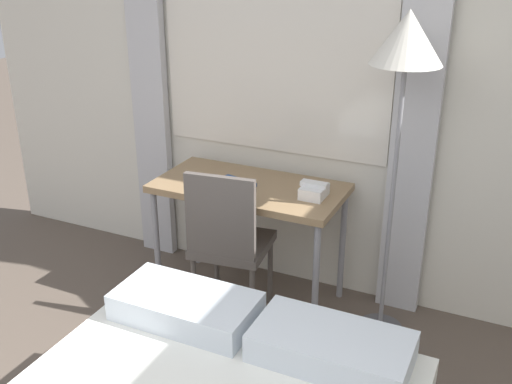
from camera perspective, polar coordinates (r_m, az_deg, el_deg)
The scene contains 6 objects.
wall_back_with_window at distance 3.40m, azimuth 8.01°, elevation 11.29°, with size 5.10×0.13×2.70m.
desk at distance 3.42m, azimuth -0.64°, elevation -0.37°, with size 1.08×0.55×0.74m.
desk_chair at distance 3.27m, azimuth -2.67°, elevation -4.39°, with size 0.45×0.45×0.93m.
standing_lamp at distance 2.92m, azimuth 14.03°, elevation 11.83°, with size 0.34×0.34×1.74m.
telephone at distance 3.24m, azimuth 5.55°, elevation 0.14°, with size 0.15×0.16×0.09m.
book at distance 3.36m, azimuth -2.36°, elevation 0.67°, with size 0.26×0.24×0.02m.
Camera 1 is at (0.92, -0.39, 2.03)m, focal length 42.00 mm.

